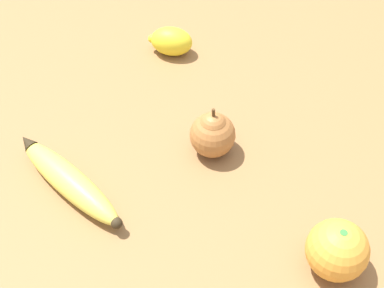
{
  "coord_description": "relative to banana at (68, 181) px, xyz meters",
  "views": [
    {
      "loc": [
        0.08,
        0.5,
        0.62
      ],
      "look_at": [
        -0.12,
        -0.0,
        0.03
      ],
      "focal_mm": 50.0,
      "sensor_mm": 36.0,
      "label": 1
    }
  ],
  "objects": [
    {
      "name": "orange",
      "position": [
        -0.29,
        0.25,
        0.02
      ],
      "size": [
        0.08,
        0.08,
        0.08
      ],
      "color": "orange",
      "rests_on": "ground_plane"
    },
    {
      "name": "lemon",
      "position": [
        -0.25,
        -0.24,
        0.01
      ],
      "size": [
        0.09,
        0.09,
        0.05
      ],
      "rotation": [
        0.0,
        0.0,
        5.68
      ],
      "color": "yellow",
      "rests_on": "ground_plane"
    },
    {
      "name": "ground_plane",
      "position": [
        -0.07,
        0.01,
        -0.02
      ],
      "size": [
        3.0,
        3.0,
        0.0
      ],
      "primitive_type": "plane",
      "color": "olive"
    },
    {
      "name": "banana",
      "position": [
        0.0,
        0.0,
        0.0
      ],
      "size": [
        0.13,
        0.21,
        0.04
      ],
      "rotation": [
        0.0,
        0.0,
        5.14
      ],
      "color": "#DBCC4C",
      "rests_on": "ground_plane"
    },
    {
      "name": "pear",
      "position": [
        -0.22,
        0.01,
        0.02
      ],
      "size": [
        0.07,
        0.07,
        0.09
      ],
      "color": "#A36633",
      "rests_on": "ground_plane"
    }
  ]
}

